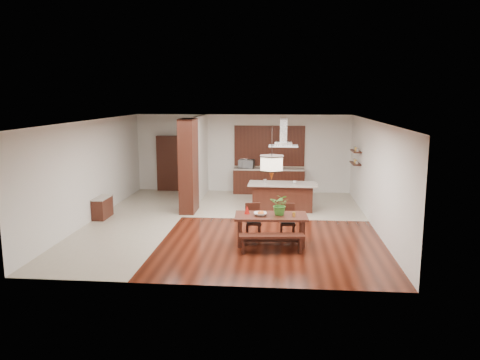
# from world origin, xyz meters

# --- Properties ---
(room_shell) EXTENTS (9.00, 9.04, 2.92)m
(room_shell) POSITION_xyz_m (0.00, 0.00, 2.06)
(room_shell) COLOR #341109
(room_shell) RESTS_ON ground
(tile_hallway) EXTENTS (2.50, 9.00, 0.01)m
(tile_hallway) POSITION_xyz_m (-2.75, 0.00, 0.01)
(tile_hallway) COLOR #C0B5A0
(tile_hallway) RESTS_ON ground
(tile_kitchen) EXTENTS (5.50, 4.00, 0.01)m
(tile_kitchen) POSITION_xyz_m (1.25, 2.50, 0.01)
(tile_kitchen) COLOR #C0B5A0
(tile_kitchen) RESTS_ON ground
(soffit_band) EXTENTS (8.00, 9.00, 0.02)m
(soffit_band) POSITION_xyz_m (0.00, 0.00, 2.88)
(soffit_band) COLOR #3C200F
(soffit_band) RESTS_ON room_shell
(partition_pier) EXTENTS (0.45, 1.00, 2.90)m
(partition_pier) POSITION_xyz_m (-1.40, 1.20, 1.45)
(partition_pier) COLOR black
(partition_pier) RESTS_ON ground
(partition_stub) EXTENTS (0.18, 2.40, 2.90)m
(partition_stub) POSITION_xyz_m (-1.40, 3.30, 1.45)
(partition_stub) COLOR silver
(partition_stub) RESTS_ON ground
(hallway_console) EXTENTS (0.37, 0.88, 0.63)m
(hallway_console) POSITION_xyz_m (-3.81, 0.20, 0.32)
(hallway_console) COLOR black
(hallway_console) RESTS_ON ground
(hallway_doorway) EXTENTS (1.10, 0.20, 2.10)m
(hallway_doorway) POSITION_xyz_m (-2.70, 4.40, 1.05)
(hallway_doorway) COLOR black
(hallway_doorway) RESTS_ON ground
(rear_counter) EXTENTS (2.60, 0.62, 0.95)m
(rear_counter) POSITION_xyz_m (1.00, 4.20, 0.48)
(rear_counter) COLOR black
(rear_counter) RESTS_ON ground
(kitchen_window) EXTENTS (2.60, 0.08, 1.50)m
(kitchen_window) POSITION_xyz_m (1.00, 4.46, 1.75)
(kitchen_window) COLOR #A06930
(kitchen_window) RESTS_ON room_shell
(shelf_lower) EXTENTS (0.26, 0.90, 0.04)m
(shelf_lower) POSITION_xyz_m (3.87, 2.60, 1.40)
(shelf_lower) COLOR black
(shelf_lower) RESTS_ON room_shell
(shelf_upper) EXTENTS (0.26, 0.90, 0.04)m
(shelf_upper) POSITION_xyz_m (3.87, 2.60, 1.80)
(shelf_upper) COLOR black
(shelf_upper) RESTS_ON room_shell
(dining_table) EXTENTS (1.79, 0.96, 0.73)m
(dining_table) POSITION_xyz_m (1.22, -1.83, 0.53)
(dining_table) COLOR black
(dining_table) RESTS_ON ground
(dining_bench) EXTENTS (1.54, 0.48, 0.43)m
(dining_bench) POSITION_xyz_m (1.25, -2.46, 0.21)
(dining_bench) COLOR black
(dining_bench) RESTS_ON ground
(dining_chair_left) EXTENTS (0.44, 0.44, 0.87)m
(dining_chair_left) POSITION_xyz_m (0.76, -1.32, 0.43)
(dining_chair_left) COLOR black
(dining_chair_left) RESTS_ON ground
(dining_chair_right) EXTENTS (0.41, 0.41, 0.86)m
(dining_chair_right) POSITION_xyz_m (1.63, -1.27, 0.43)
(dining_chair_right) COLOR black
(dining_chair_right) RESTS_ON ground
(pendant_lantern) EXTENTS (0.64, 0.64, 1.31)m
(pendant_lantern) POSITION_xyz_m (1.22, -1.83, 2.25)
(pendant_lantern) COLOR beige
(pendant_lantern) RESTS_ON room_shell
(foliage_plant) EXTENTS (0.57, 0.53, 0.52)m
(foliage_plant) POSITION_xyz_m (1.44, -1.80, 0.99)
(foliage_plant) COLOR #357627
(foliage_plant) RESTS_ON dining_table
(fruit_bowl) EXTENTS (0.34, 0.34, 0.08)m
(fruit_bowl) POSITION_xyz_m (0.96, -1.90, 0.77)
(fruit_bowl) COLOR beige
(fruit_bowl) RESTS_ON dining_table
(napkin_cone) EXTENTS (0.16, 0.16, 0.21)m
(napkin_cone) POSITION_xyz_m (0.63, -1.75, 0.83)
(napkin_cone) COLOR #A7110B
(napkin_cone) RESTS_ON dining_table
(gold_ornament) EXTENTS (0.08, 0.08, 0.10)m
(gold_ornament) POSITION_xyz_m (1.77, -1.91, 0.78)
(gold_ornament) COLOR gold
(gold_ornament) RESTS_ON dining_table
(kitchen_island) EXTENTS (2.15, 0.97, 0.88)m
(kitchen_island) POSITION_xyz_m (1.50, 1.63, 0.45)
(kitchen_island) COLOR black
(kitchen_island) RESTS_ON ground
(range_hood) EXTENTS (0.90, 0.55, 0.87)m
(range_hood) POSITION_xyz_m (1.50, 1.63, 2.46)
(range_hood) COLOR silver
(range_hood) RESTS_ON room_shell
(island_cup) EXTENTS (0.13, 0.13, 0.09)m
(island_cup) POSITION_xyz_m (1.87, 1.56, 0.93)
(island_cup) COLOR silver
(island_cup) RESTS_ON kitchen_island
(microwave) EXTENTS (0.61, 0.45, 0.31)m
(microwave) POSITION_xyz_m (0.17, 4.16, 1.11)
(microwave) COLOR silver
(microwave) RESTS_ON rear_counter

